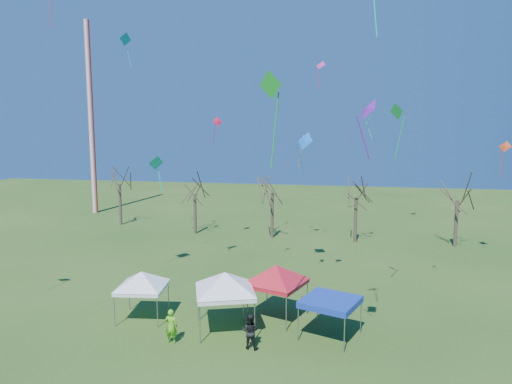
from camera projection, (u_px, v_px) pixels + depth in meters
ground at (243, 350)px, 23.09m from camera, size 140.00×140.00×0.00m
radio_mast at (91, 119)px, 59.75m from camera, size 0.70×0.70×25.00m
tree_0 at (119, 170)px, 52.78m from camera, size 3.83×3.83×8.44m
tree_1 at (194, 180)px, 48.31m from camera, size 3.42×3.42×7.54m
tree_2 at (272, 177)px, 46.39m from camera, size 3.71×3.71×8.18m
tree_3 at (357, 181)px, 44.51m from camera, size 3.59×3.59×7.91m
tree_4 at (458, 184)px, 42.71m from camera, size 3.58×3.58×7.89m
tent_white_west at (142, 275)px, 26.69m from camera, size 3.72×3.72×3.30m
tent_white_mid at (225, 276)px, 25.05m from camera, size 4.11×4.11×3.85m
tent_red at (276, 268)px, 26.76m from camera, size 3.98×3.98×3.73m
tent_blue at (330, 302)px, 24.29m from camera, size 3.52×3.52×2.15m
person_dark at (250, 331)px, 23.21m from camera, size 0.96×0.79×1.82m
person_green at (171, 326)px, 23.81m from camera, size 0.68×0.46×1.84m
kite_13 at (217, 122)px, 42.11m from camera, size 0.99×0.93×2.46m
kite_11 at (305, 141)px, 33.73m from camera, size 1.61×1.50×3.23m
kite_5 at (271, 86)px, 19.61m from camera, size 1.29×1.02×4.21m
kite_2 at (125, 39)px, 42.02m from camera, size 0.97×1.34×3.20m
kite_22 at (304, 141)px, 42.56m from camera, size 1.07×0.93×3.07m
kite_17 at (397, 112)px, 26.95m from camera, size 0.94×1.10×3.34m
kite_1 at (156, 163)px, 24.58m from camera, size 0.89×0.96×2.00m
kite_19 at (369, 119)px, 39.57m from camera, size 0.63×0.86×2.13m
kite_18 at (320, 66)px, 26.90m from camera, size 0.81×0.75×1.68m
kite_12 at (505, 147)px, 36.99m from camera, size 1.11×1.02×3.09m
kite_27 at (368, 110)px, 18.72m from camera, size 1.05×1.23×2.54m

